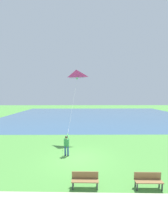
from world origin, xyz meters
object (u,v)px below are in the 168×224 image
Objects in this scene: flying_kite at (76,75)px; park_bench_near_walkway at (85,179)px; park_bench_far_walkway at (148,179)px; person_kite_flyer at (67,144)px.

flying_kite is 3.92× the size of park_bench_near_walkway.
park_bench_near_walkway is 1.00× the size of park_bench_far_walkway.
park_bench_far_walkway is (8.42, 4.29, -6.71)m from flying_kite.
park_bench_far_walkway is at bearing 88.34° from park_bench_near_walkway.
flying_kite is 10.72m from park_bench_near_walkway.
park_bench_near_walkway is at bearing 5.45° from flying_kite.
flying_kite reaches higher than park_bench_near_walkway.
park_bench_far_walkway is (4.49, 4.99, -0.54)m from person_kite_flyer.
park_bench_near_walkway is at bearing -91.66° from park_bench_far_walkway.
person_kite_flyer reaches higher than park_bench_far_walkway.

